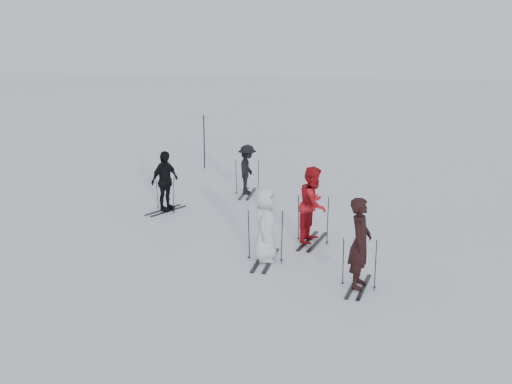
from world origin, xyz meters
The scene contains 12 objects.
ground centered at (0.00, 0.00, 0.00)m, with size 120.00×120.00×0.00m, color silver.
skier_near_dark centered at (3.21, -2.87, 0.99)m, with size 0.72×0.48×1.99m, color black.
skier_red centered at (1.78, -0.05, 1.00)m, with size 0.97×0.76×2.01m, color #AF131B.
skier_grey centered at (0.87, -1.73, 0.90)m, with size 0.88×0.57×1.79m, color silver.
skier_uphill_left centered at (-3.09, 1.89, 0.93)m, with size 1.08×0.45×1.85m, color black.
skier_uphill_far centered at (-1.12, 4.48, 0.84)m, with size 1.08×0.62×1.68m, color black.
skis_near_dark centered at (3.21, -2.87, 0.57)m, with size 0.83×1.57×1.15m, color black, non-canonical shape.
skis_red centered at (1.78, -0.05, 0.65)m, with size 0.94×1.78×1.30m, color black, non-canonical shape.
skis_grey centered at (0.87, -1.73, 0.66)m, with size 0.96×1.81×1.32m, color black, non-canonical shape.
skis_uphill_left centered at (-3.09, 1.89, 0.58)m, with size 0.84×1.58×1.15m, color black, non-canonical shape.
skis_uphill_far centered at (-1.12, 4.48, 0.62)m, with size 0.90×1.71×1.24m, color black, non-canonical shape.
piste_marker centered at (-3.83, 8.17, 1.08)m, with size 0.05×0.05×2.16m, color black.
Camera 1 is at (4.02, -16.08, 5.45)m, focal length 45.00 mm.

